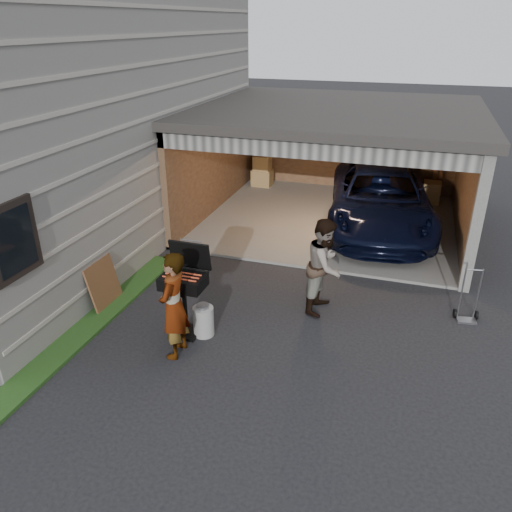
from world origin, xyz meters
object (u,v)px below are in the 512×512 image
at_px(man, 325,266).
at_px(plywood_panel, 104,284).
at_px(hand_truck, 467,310).
at_px(bbq_grill, 184,284).
at_px(minivan, 380,202).
at_px(woman, 174,306).
at_px(propane_tank, 204,321).

bearing_deg(man, plywood_panel, 114.04).
relative_size(man, plywood_panel, 1.95).
bearing_deg(hand_truck, bbq_grill, -166.65).
height_order(minivan, man, man).
bearing_deg(man, woman, 144.77).
height_order(woman, man, woman).
distance_m(man, hand_truck, 2.60).
height_order(propane_tank, plywood_panel, plywood_panel).
bearing_deg(bbq_grill, propane_tank, 4.59).
bearing_deg(minivan, bbq_grill, -121.79).
xyz_separation_m(woman, man, (1.91, 2.05, -0.00)).
xyz_separation_m(man, plywood_panel, (-3.81, -1.11, -0.43)).
distance_m(minivan, bbq_grill, 6.24).
bearing_deg(woman, bbq_grill, -173.16).
xyz_separation_m(minivan, woman, (-2.49, -6.27, 0.15)).
height_order(man, bbq_grill, man).
distance_m(plywood_panel, hand_truck, 6.47).
bearing_deg(hand_truck, man, -179.86).
xyz_separation_m(woman, hand_truck, (4.38, 2.45, -0.68)).
height_order(bbq_grill, plywood_panel, bbq_grill).
bearing_deg(bbq_grill, woman, -80.44).
distance_m(woman, hand_truck, 5.07).
bearing_deg(propane_tank, bbq_grill, -175.41).
bearing_deg(minivan, plywood_panel, -136.72).
bearing_deg(propane_tank, hand_truck, 23.59).
relative_size(minivan, bbq_grill, 3.35).
xyz_separation_m(man, bbq_grill, (-2.01, -1.45, 0.06)).
bearing_deg(bbq_grill, plywood_panel, 169.19).
relative_size(bbq_grill, plywood_panel, 1.75).
relative_size(propane_tank, plywood_panel, 0.58).
xyz_separation_m(bbq_grill, plywood_panel, (-1.80, 0.34, -0.49)).
distance_m(woman, bbq_grill, 0.60).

